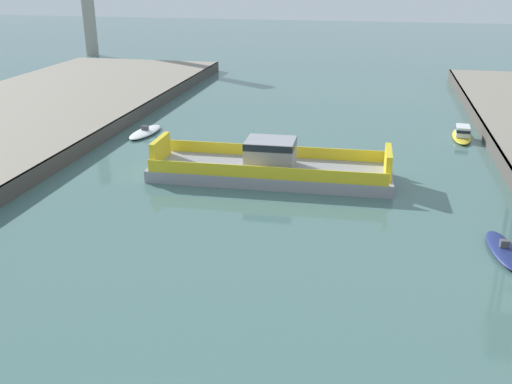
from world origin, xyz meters
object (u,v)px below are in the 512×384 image
Objects in this scene: moored_boat_near_left at (504,250)px; moored_boat_mid_left at (462,134)px; chain_ferry at (270,167)px; moored_boat_mid_right at (145,132)px.

moored_boat_mid_left is (0.62, 28.60, 0.32)m from moored_boat_near_left.
chain_ferry is 3.20× the size of moored_boat_mid_left.
chain_ferry is 3.28× the size of moored_boat_mid_right.
moored_boat_near_left is 0.93× the size of moored_boat_mid_right.
moored_boat_mid_left is 36.06m from moored_boat_mid_right.
chain_ferry reaches higher than moored_boat_mid_left.
moored_boat_mid_right is (-35.64, -5.45, -0.33)m from moored_boat_mid_left.
moored_boat_near_left is 41.98m from moored_boat_mid_right.
moored_boat_near_left is 28.61m from moored_boat_mid_left.
moored_boat_mid_left is 1.02× the size of moored_boat_mid_right.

